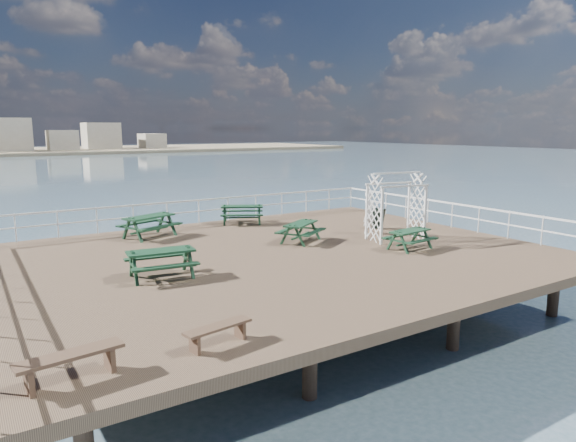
% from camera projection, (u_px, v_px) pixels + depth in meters
% --- Properties ---
extents(ground, '(18.00, 14.00, 0.30)m').
position_uv_depth(ground, '(278.00, 258.00, 17.61)').
color(ground, brown).
rests_on(ground, ground).
extents(sea_backdrop, '(300.00, 300.00, 9.20)m').
position_uv_depth(sea_backdrop, '(54.00, 147.00, 135.48)').
color(sea_backdrop, '#446373').
rests_on(sea_backdrop, ground).
extents(railing, '(17.77, 13.76, 1.10)m').
position_uv_depth(railing, '(241.00, 218.00, 19.52)').
color(railing, white).
rests_on(railing, ground).
extents(picnic_table_a, '(2.45, 2.23, 0.98)m').
position_uv_depth(picnic_table_a, '(149.00, 222.00, 20.17)').
color(picnic_table_a, '#13361E').
rests_on(picnic_table_a, ground).
extents(picnic_table_b, '(2.36, 2.22, 0.91)m').
position_uv_depth(picnic_table_b, '(242.00, 210.00, 23.17)').
color(picnic_table_b, '#13361E').
rests_on(picnic_table_b, ground).
extents(picnic_table_c, '(2.17, 2.06, 0.83)m').
position_uv_depth(picnic_table_c, '(301.00, 228.00, 19.35)').
color(picnic_table_c, '#13361E').
rests_on(picnic_table_c, ground).
extents(picnic_table_d, '(2.04, 1.72, 0.91)m').
position_uv_depth(picnic_table_d, '(161.00, 258.00, 14.70)').
color(picnic_table_d, '#13361E').
rests_on(picnic_table_d, ground).
extents(picnic_table_e, '(1.74, 1.46, 0.78)m').
position_uv_depth(picnic_table_e, '(410.00, 235.00, 18.20)').
color(picnic_table_e, '#13361E').
rests_on(picnic_table_e, ground).
extents(flat_bench_near, '(1.80, 0.64, 0.50)m').
position_uv_depth(flat_bench_near, '(70.00, 360.00, 8.65)').
color(flat_bench_near, brown).
rests_on(flat_bench_near, ground).
extents(flat_bench_far, '(1.48, 0.59, 0.42)m').
position_uv_depth(flat_bench_far, '(218.00, 330.00, 10.11)').
color(flat_bench_far, brown).
rests_on(flat_bench_far, ground).
extents(trellis_arbor, '(2.26, 1.48, 2.61)m').
position_uv_depth(trellis_arbor, '(396.00, 210.00, 19.62)').
color(trellis_arbor, white).
rests_on(trellis_arbor, ground).
extents(sandwich_board, '(0.57, 0.45, 0.88)m').
position_uv_depth(sandwich_board, '(378.00, 219.00, 21.93)').
color(sandwich_board, black).
rests_on(sandwich_board, ground).
extents(person, '(0.68, 0.50, 1.71)m').
position_uv_depth(person, '(369.00, 213.00, 20.90)').
color(person, silver).
rests_on(person, ground).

